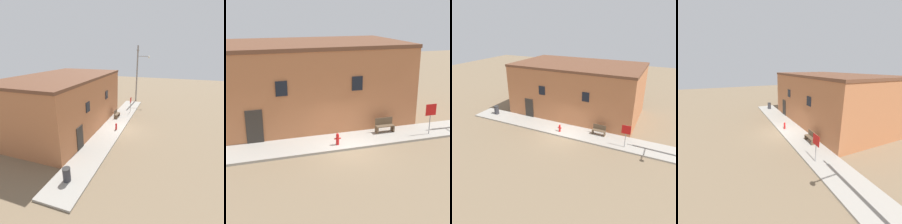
# 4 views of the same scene
# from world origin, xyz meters

# --- Properties ---
(ground_plane) EXTENTS (80.00, 80.00, 0.00)m
(ground_plane) POSITION_xyz_m (0.00, 0.00, 0.00)
(ground_plane) COLOR #7A664C
(sidewalk) EXTENTS (21.77, 2.48, 0.14)m
(sidewalk) POSITION_xyz_m (0.00, 1.24, 0.07)
(sidewalk) COLOR #9E998E
(sidewalk) RESTS_ON ground
(brick_building) EXTENTS (13.75, 8.03, 5.67)m
(brick_building) POSITION_xyz_m (-1.05, 6.43, 2.84)
(brick_building) COLOR #B26B42
(brick_building) RESTS_ON ground
(fire_hydrant) EXTENTS (0.39, 0.19, 0.73)m
(fire_hydrant) POSITION_xyz_m (-0.51, 0.70, 0.51)
(fire_hydrant) COLOR red
(fire_hydrant) RESTS_ON sidewalk
(stop_sign) EXTENTS (0.74, 0.06, 2.01)m
(stop_sign) POSITION_xyz_m (5.65, 0.59, 1.56)
(stop_sign) COLOR gray
(stop_sign) RESTS_ON sidewalk
(bench) EXTENTS (1.22, 0.44, 0.95)m
(bench) POSITION_xyz_m (3.04, 1.76, 0.58)
(bench) COLOR brown
(bench) RESTS_ON sidewalk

